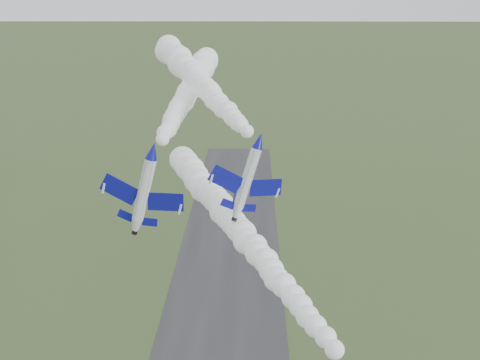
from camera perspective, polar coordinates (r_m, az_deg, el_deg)
name	(u,v)px	position (r m, az deg, el deg)	size (l,w,h in m)	color
smoke_trail_jet_lead	(235,225)	(69.83, -0.53, -4.87)	(4.50, 54.92, 4.50)	white
jet_pair_left	(153,151)	(66.73, -9.30, 3.09)	(10.40, 12.91, 3.95)	silver
smoke_trail_jet_pair_left	(191,87)	(104.76, -5.26, 9.83)	(5.79, 73.70, 5.79)	white
jet_pair_right	(260,141)	(65.28, 2.11, 4.22)	(9.47, 11.49, 3.79)	silver
smoke_trail_jet_pair_right	(196,78)	(98.72, -4.74, 10.77)	(5.83, 67.16, 5.83)	white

